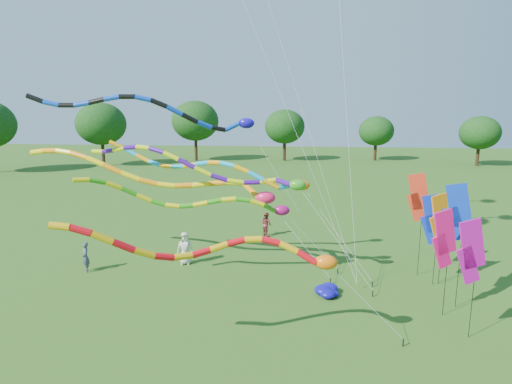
# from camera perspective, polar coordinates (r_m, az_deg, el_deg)

# --- Properties ---
(ground) EXTENTS (160.00, 160.00, 0.00)m
(ground) POSITION_cam_1_polar(r_m,az_deg,el_deg) (17.48, 6.49, -17.91)
(ground) COLOR #295A17
(ground) RESTS_ON ground
(tree_ring) EXTENTS (118.48, 117.32, 9.64)m
(tree_ring) POSITION_cam_1_polar(r_m,az_deg,el_deg) (14.92, -8.16, -0.43)
(tree_ring) COLOR #382314
(tree_ring) RESTS_ON ground
(tube_kite_red) EXTENTS (11.07, 3.05, 5.63)m
(tube_kite_red) POSITION_cam_1_polar(r_m,az_deg,el_deg) (14.24, -2.95, -7.87)
(tube_kite_red) COLOR black
(tube_kite_red) RESTS_ON ground
(tube_kite_orange) EXTENTS (15.74, 1.80, 7.01)m
(tube_kite_orange) POSITION_cam_1_polar(r_m,az_deg,el_deg) (22.09, -10.98, 1.75)
(tube_kite_orange) COLOR black
(tube_kite_orange) RESTS_ON ground
(tube_kite_purple) EXTENTS (14.01, 2.71, 7.28)m
(tube_kite_purple) POSITION_cam_1_polar(r_m,az_deg,el_deg) (20.49, -5.91, 3.05)
(tube_kite_purple) COLOR black
(tube_kite_purple) RESTS_ON ground
(tube_kite_blue) EXTENTS (13.86, 3.74, 9.67)m
(tube_kite_blue) POSITION_cam_1_polar(r_m,az_deg,el_deg) (20.86, -11.49, 10.23)
(tube_kite_blue) COLOR black
(tube_kite_blue) RESTS_ON ground
(tube_kite_cyan) EXTENTS (13.36, 2.13, 7.25)m
(tube_kite_cyan) POSITION_cam_1_polar(r_m,az_deg,el_deg) (21.13, -4.34, 2.84)
(tube_kite_cyan) COLOR black
(tube_kite_cyan) RESTS_ON ground
(tube_kite_green) EXTENTS (11.82, 3.63, 6.00)m
(tube_kite_green) POSITION_cam_1_polar(r_m,az_deg,el_deg) (20.35, -6.11, -1.28)
(tube_kite_green) COLOR black
(tube_kite_green) RESTS_ON ground
(banner_pole_blue_a) EXTENTS (1.15, 0.35, 4.51)m
(banner_pole_blue_a) POSITION_cam_1_polar(r_m,az_deg,el_deg) (22.04, 22.47, -3.42)
(banner_pole_blue_a) COLOR black
(banner_pole_blue_a) RESTS_ON ground
(banner_pole_red) EXTENTS (1.15, 0.30, 5.34)m
(banner_pole_red) POSITION_cam_1_polar(r_m,az_deg,el_deg) (22.82, 20.79, -0.69)
(banner_pole_red) COLOR black
(banner_pole_red) RESTS_ON ground
(banner_pole_blue_b) EXTENTS (1.11, 0.50, 5.46)m
(banner_pole_blue_b) POSITION_cam_1_polar(r_m,az_deg,el_deg) (19.73, 25.31, -2.48)
(banner_pole_blue_b) COLOR black
(banner_pole_blue_b) RESTS_ON ground
(banner_pole_magenta_b) EXTENTS (1.15, 0.33, 4.64)m
(banner_pole_magenta_b) POSITION_cam_1_polar(r_m,az_deg,el_deg) (17.36, 26.74, -7.14)
(banner_pole_magenta_b) COLOR black
(banner_pole_magenta_b) RESTS_ON ground
(banner_pole_orange) EXTENTS (1.10, 0.52, 4.57)m
(banner_pole_orange) POSITION_cam_1_polar(r_m,az_deg,el_deg) (22.03, 23.29, -3.31)
(banner_pole_orange) COLOR black
(banner_pole_orange) RESTS_ON ground
(banner_pole_magenta_a) EXTENTS (1.12, 0.46, 4.56)m
(banner_pole_magenta_a) POSITION_cam_1_polar(r_m,az_deg,el_deg) (18.78, 23.78, -5.79)
(banner_pole_magenta_a) COLOR black
(banner_pole_magenta_a) RESTS_ON ground
(blue_nylon_heap) EXTENTS (1.27, 1.11, 0.44)m
(blue_nylon_heap) POSITION_cam_1_polar(r_m,az_deg,el_deg) (20.67, 10.23, -12.62)
(blue_nylon_heap) COLOR #0F0B99
(blue_nylon_heap) RESTS_ON ground
(person_a) EXTENTS (0.94, 0.67, 1.81)m
(person_a) POSITION_cam_1_polar(r_m,az_deg,el_deg) (23.95, -9.44, -7.40)
(person_a) COLOR beige
(person_a) RESTS_ON ground
(person_b) EXTENTS (0.63, 0.70, 1.60)m
(person_b) POSITION_cam_1_polar(r_m,az_deg,el_deg) (24.30, -21.78, -8.07)
(person_b) COLOR #42475C
(person_b) RESTS_ON ground
(person_c) EXTENTS (0.96, 0.99, 1.61)m
(person_c) POSITION_cam_1_polar(r_m,az_deg,el_deg) (28.75, 1.39, -4.30)
(person_c) COLOR maroon
(person_c) RESTS_ON ground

